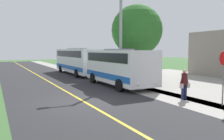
# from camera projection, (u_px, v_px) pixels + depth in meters

# --- Properties ---
(ground_plane) EXTENTS (120.00, 120.00, 0.00)m
(ground_plane) POSITION_uv_depth(u_px,v_px,m) (84.00, 102.00, 12.95)
(ground_plane) COLOR #3D6633
(road_surface) EXTENTS (8.00, 100.00, 0.01)m
(road_surface) POSITION_uv_depth(u_px,v_px,m) (84.00, 102.00, 12.95)
(road_surface) COLOR #28282B
(road_surface) RESTS_ON ground
(sidewalk) EXTENTS (2.40, 100.00, 0.01)m
(sidewalk) POSITION_uv_depth(u_px,v_px,m) (157.00, 94.00, 15.33)
(sidewalk) COLOR #9E9991
(sidewalk) RESTS_ON ground
(road_centre_line) EXTENTS (0.16, 100.00, 0.00)m
(road_centre_line) POSITION_uv_depth(u_px,v_px,m) (84.00, 101.00, 12.95)
(road_centre_line) COLOR gold
(road_centre_line) RESTS_ON ground
(shuttle_bus_front) EXTENTS (2.78, 7.88, 3.01)m
(shuttle_bus_front) POSITION_uv_depth(u_px,v_px,m) (119.00, 66.00, 18.58)
(shuttle_bus_front) COLOR white
(shuttle_bus_front) RESTS_ON ground
(transit_bus_rear) EXTENTS (2.56, 10.72, 3.14)m
(transit_bus_rear) POSITION_uv_depth(u_px,v_px,m) (77.00, 60.00, 27.54)
(transit_bus_rear) COLOR white
(transit_bus_rear) RESTS_ON ground
(pedestrian_with_bags) EXTENTS (0.72, 0.34, 1.79)m
(pedestrian_with_bags) POSITION_uv_depth(u_px,v_px,m) (184.00, 83.00, 13.45)
(pedestrian_with_bags) COLOR #1E2347
(pedestrian_with_bags) RESTS_ON ground
(stop_sign) EXTENTS (0.76, 0.07, 2.88)m
(stop_sign) POSITION_uv_depth(u_px,v_px,m) (224.00, 68.00, 11.79)
(stop_sign) COLOR slate
(stop_sign) RESTS_ON ground
(street_light_pole) EXTENTS (1.97, 0.24, 7.57)m
(street_light_pole) POSITION_uv_depth(u_px,v_px,m) (119.00, 34.00, 18.89)
(street_light_pole) COLOR #9E9EA3
(street_light_pole) RESTS_ON ground
(tree_curbside) EXTENTS (4.68, 4.68, 7.07)m
(tree_curbside) POSITION_uv_depth(u_px,v_px,m) (137.00, 30.00, 21.09)
(tree_curbside) COLOR brown
(tree_curbside) RESTS_ON ground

